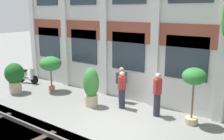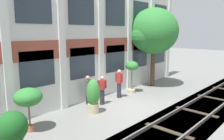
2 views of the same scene
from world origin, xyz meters
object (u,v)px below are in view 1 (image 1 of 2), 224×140
resident_by_doorway (157,93)px  resident_near_plants (122,83)px  potted_plant_stone_basin (15,76)px  scooter_near_curb (26,75)px  potted_plant_ribbed_drum (91,86)px  potted_plant_terracotta_small (194,82)px  resident_watching_tracks (122,89)px  potted_plant_low_pan (50,64)px

resident_by_doorway → resident_near_plants: bearing=-25.1°
potted_plant_stone_basin → scooter_near_curb: bearing=127.9°
potted_plant_ribbed_drum → resident_near_plants: (0.73, 1.22, -0.02)m
potted_plant_ribbed_drum → resident_by_doorway: 2.86m
potted_plant_stone_basin → potted_plant_ribbed_drum: potted_plant_ribbed_drum is taller
potted_plant_terracotta_small → resident_watching_tracks: 3.03m
potted_plant_stone_basin → scooter_near_curb: 1.85m
scooter_near_curb → resident_near_plants: (6.10, 0.71, 0.42)m
potted_plant_terracotta_small → potted_plant_ribbed_drum: potted_plant_terracotta_small is taller
potted_plant_low_pan → resident_near_plants: (3.80, 0.82, -0.53)m
resident_by_doorway → resident_watching_tracks: (-1.57, -0.13, -0.08)m
potted_plant_low_pan → potted_plant_ribbed_drum: 3.14m
potted_plant_low_pan → resident_near_plants: potted_plant_low_pan is taller
resident_watching_tracks → resident_near_plants: 0.79m
resident_by_doorway → potted_plant_stone_basin: bearing=1.6°
potted_plant_stone_basin → potted_plant_low_pan: (1.20, 1.30, 0.52)m
potted_plant_low_pan → scooter_near_curb: size_ratio=1.33×
scooter_near_curb → resident_by_doorway: size_ratio=0.78×
potted_plant_ribbed_drum → resident_by_doorway: (2.77, 0.72, 0.05)m
potted_plant_low_pan → scooter_near_curb: 2.49m
potted_plant_terracotta_small → resident_by_doorway: bearing=-176.1°
potted_plant_ribbed_drum → potted_plant_stone_basin: bearing=-168.1°
potted_plant_terracotta_small → potted_plant_ribbed_drum: 4.26m
resident_by_doorway → potted_plant_low_pan: bearing=-8.2°
resident_by_doorway → resident_watching_tracks: bearing=-6.6°
potted_plant_ribbed_drum → resident_watching_tracks: bearing=26.3°
resident_near_plants → potted_plant_low_pan: bearing=-121.5°
potted_plant_terracotta_small → scooter_near_curb: (-9.50, -0.30, -1.16)m
potted_plant_low_pan → potted_plant_terracotta_small: bearing=3.3°
potted_plant_terracotta_small → resident_watching_tracks: (-2.93, -0.22, -0.75)m
potted_plant_stone_basin → potted_plant_ribbed_drum: size_ratio=0.90×
potted_plant_stone_basin → resident_near_plants: resident_near_plants is taller
potted_plant_low_pan → potted_plant_ribbed_drum: bearing=-7.4°
resident_by_doorway → scooter_near_curb: bearing=-9.9°
potted_plant_ribbed_drum → resident_by_doorway: size_ratio=0.98×
potted_plant_terracotta_small → resident_near_plants: (-3.40, 0.41, -0.74)m
potted_plant_low_pan → resident_near_plants: size_ratio=1.12×
potted_plant_ribbed_drum → scooter_near_curb: size_ratio=1.26×
potted_plant_low_pan → resident_watching_tracks: bearing=2.6°
potted_plant_stone_basin → resident_watching_tracks: bearing=15.3°
potted_plant_stone_basin → scooter_near_curb: size_ratio=1.13×
potted_plant_ribbed_drum → scooter_near_curb: potted_plant_ribbed_drum is taller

